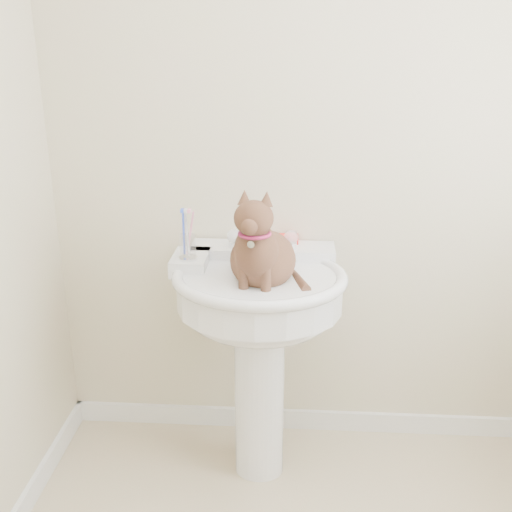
# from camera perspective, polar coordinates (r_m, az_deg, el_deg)

# --- Properties ---
(wall_back) EXTENTS (2.20, 0.00, 2.50)m
(wall_back) POSITION_cam_1_polar(r_m,az_deg,el_deg) (2.33, 7.05, 9.96)
(wall_back) COLOR beige
(wall_back) RESTS_ON ground
(baseboard_back) EXTENTS (2.20, 0.02, 0.09)m
(baseboard_back) POSITION_cam_1_polar(r_m,az_deg,el_deg) (2.79, 5.99, -15.26)
(baseboard_back) COLOR white
(baseboard_back) RESTS_ON floor
(pedestal_sink) EXTENTS (0.65, 0.63, 0.89)m
(pedestal_sink) POSITION_cam_1_polar(r_m,az_deg,el_deg) (2.21, 0.27, -5.41)
(pedestal_sink) COLOR white
(pedestal_sink) RESTS_ON floor
(faucet) EXTENTS (0.28, 0.12, 0.14)m
(faucet) POSITION_cam_1_polar(r_m,az_deg,el_deg) (2.27, 0.59, 1.66)
(faucet) COLOR silver
(faucet) RESTS_ON pedestal_sink
(soap_bar) EXTENTS (0.09, 0.06, 0.03)m
(soap_bar) POSITION_cam_1_polar(r_m,az_deg,el_deg) (2.37, 2.95, 1.65)
(soap_bar) COLOR red
(soap_bar) RESTS_ON pedestal_sink
(toothbrush_cup) EXTENTS (0.07, 0.07, 0.19)m
(toothbrush_cup) POSITION_cam_1_polar(r_m,az_deg,el_deg) (2.19, -6.54, 0.92)
(toothbrush_cup) COLOR silver
(toothbrush_cup) RESTS_ON pedestal_sink
(cat) EXTENTS (0.26, 0.32, 0.47)m
(cat) POSITION_cam_1_polar(r_m,az_deg,el_deg) (2.07, 0.55, 0.21)
(cat) COLOR brown
(cat) RESTS_ON pedestal_sink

